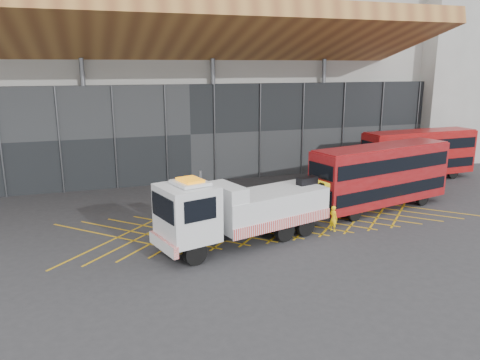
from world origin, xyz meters
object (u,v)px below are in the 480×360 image
object	(u,v)px
recovery_truck	(240,210)
worker	(333,218)
bus_towed	(381,174)
bus_second	(419,152)

from	to	relation	value
recovery_truck	worker	distance (m)	5.90
bus_towed	worker	bearing A→B (deg)	-163.01
bus_second	worker	distance (m)	16.21
bus_towed	bus_second	world-z (taller)	bus_towed
recovery_truck	bus_towed	size ratio (longest dim) A/B	1.08
bus_towed	worker	distance (m)	6.20
bus_towed	bus_second	bearing A→B (deg)	24.72
bus_second	worker	bearing A→B (deg)	-148.04
bus_towed	worker	xyz separation A→B (m)	(-5.18, -2.99, -1.63)
recovery_truck	bus_second	world-z (taller)	bus_second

